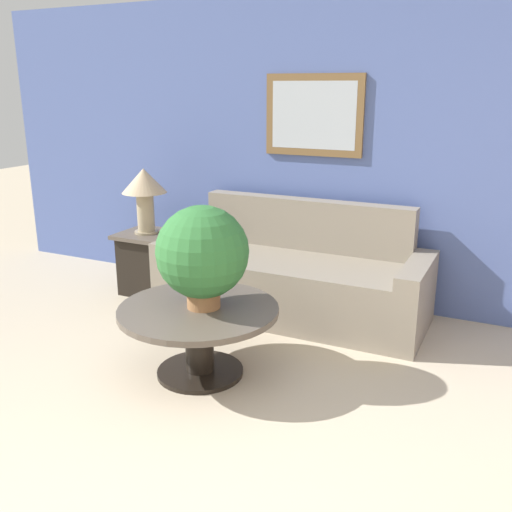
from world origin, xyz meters
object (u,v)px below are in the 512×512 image
(side_table, at_px, (148,262))
(table_lamp, at_px, (144,188))
(coffee_table, at_px, (199,326))
(potted_plant_on_table, at_px, (202,253))
(couch_main, at_px, (292,278))

(side_table, distance_m, table_lamp, 0.69)
(coffee_table, bearing_deg, potted_plant_on_table, 29.28)
(table_lamp, height_order, potted_plant_on_table, table_lamp)
(table_lamp, relative_size, potted_plant_on_table, 0.88)
(couch_main, bearing_deg, coffee_table, -96.79)
(coffee_table, xyz_separation_m, table_lamp, (-1.25, 1.17, 0.64))
(coffee_table, distance_m, table_lamp, 1.83)
(coffee_table, bearing_deg, side_table, 137.03)
(couch_main, distance_m, side_table, 1.41)
(couch_main, xyz_separation_m, side_table, (-1.40, -0.09, -0.02))
(side_table, xyz_separation_m, potted_plant_on_table, (1.28, -1.15, 0.55))
(potted_plant_on_table, bearing_deg, couch_main, 84.55)
(side_table, bearing_deg, coffee_table, -42.97)
(couch_main, bearing_deg, table_lamp, -176.37)
(table_lamp, xyz_separation_m, potted_plant_on_table, (1.28, -1.15, -0.14))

